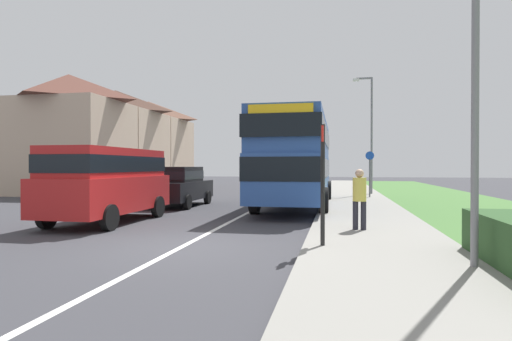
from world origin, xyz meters
name	(u,v)px	position (x,y,z in m)	size (l,w,h in m)	color
ground_plane	(182,247)	(0.00, 0.00, 0.00)	(120.00, 120.00, 0.00)	#38383D
lane_marking_centre	(254,209)	(0.00, 8.00, 0.00)	(0.14, 60.00, 0.01)	silver
pavement_near_side	(365,216)	(4.20, 6.00, 0.06)	(3.20, 68.00, 0.12)	gray
grass_verge_seaward	(504,220)	(8.50, 6.00, 0.04)	(6.00, 68.00, 0.08)	#477538
double_decker_bus	(297,157)	(1.58, 9.26, 2.14)	(2.80, 10.47, 3.70)	#284C93
parked_van_red	(108,179)	(-3.68, 3.26, 1.35)	(2.11, 4.99, 2.29)	#B21E1E
parked_car_black	(178,185)	(-3.53, 8.64, 0.94)	(2.01, 4.30, 1.72)	black
pedestrian_at_stop	(359,196)	(3.85, 2.43, 0.98)	(0.34, 0.34, 1.67)	#23232D
bus_stop_sign	(323,176)	(3.00, 0.11, 1.54)	(0.09, 0.52, 2.60)	black
cycle_route_sign	(370,172)	(4.95, 14.18, 1.43)	(0.44, 0.08, 2.52)	slate
street_lamp_mid	(370,127)	(5.15, 17.04, 4.04)	(1.14, 0.20, 6.99)	slate
house_terrace_far_side	(116,140)	(-13.19, 20.49, 3.74)	(6.53, 16.72, 7.48)	#C1A88E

